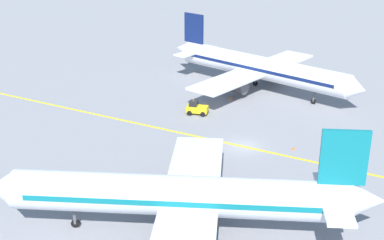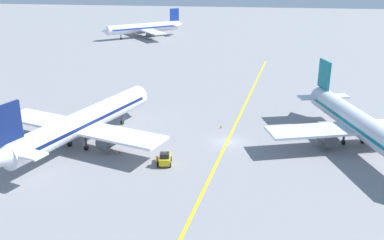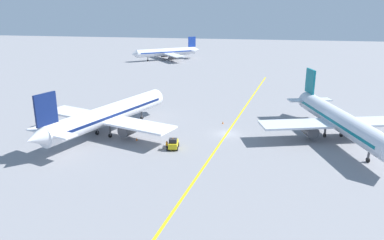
# 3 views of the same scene
# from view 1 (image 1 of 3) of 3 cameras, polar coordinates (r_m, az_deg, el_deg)

# --- Properties ---
(ground_plane) EXTENTS (400.00, 400.00, 0.00)m
(ground_plane) POSITION_cam_1_polar(r_m,az_deg,el_deg) (66.36, 5.41, -2.83)
(ground_plane) COLOR gray
(apron_yellow_centreline) EXTENTS (15.20, 119.13, 0.01)m
(apron_yellow_centreline) POSITION_cam_1_polar(r_m,az_deg,el_deg) (66.36, 5.41, -2.82)
(apron_yellow_centreline) COLOR yellow
(apron_yellow_centreline) RESTS_ON ground
(airplane_at_gate) EXTENTS (28.15, 34.48, 10.60)m
(airplane_at_gate) POSITION_cam_1_polar(r_m,az_deg,el_deg) (85.85, 7.12, 5.56)
(airplane_at_gate) COLOR white
(airplane_at_gate) RESTS_ON ground
(airplane_adjacent_stand) EXTENTS (28.31, 34.83, 10.60)m
(airplane_adjacent_stand) POSITION_cam_1_polar(r_m,az_deg,el_deg) (47.83, -0.95, -8.17)
(airplane_adjacent_stand) COLOR silver
(airplane_adjacent_stand) RESTS_ON ground
(baggage_tug_white) EXTENTS (2.08, 3.17, 2.11)m
(baggage_tug_white) POSITION_cam_1_polar(r_m,az_deg,el_deg) (75.86, 0.50, 1.27)
(baggage_tug_white) COLOR gold
(baggage_tug_white) RESTS_ON ground
(ground_crew_worker) EXTENTS (0.27, 0.58, 1.68)m
(ground_crew_worker) POSITION_cam_1_polar(r_m,az_deg,el_deg) (76.94, 0.16, 1.58)
(ground_crew_worker) COLOR #23232D
(ground_crew_worker) RESTS_ON ground
(traffic_cone_near_nose) EXTENTS (0.32, 0.32, 0.55)m
(traffic_cone_near_nose) POSITION_cam_1_polar(r_m,az_deg,el_deg) (81.82, 4.11, 2.32)
(traffic_cone_near_nose) COLOR orange
(traffic_cone_near_nose) RESTS_ON ground
(traffic_cone_mid_apron) EXTENTS (0.32, 0.32, 0.55)m
(traffic_cone_mid_apron) POSITION_cam_1_polar(r_m,az_deg,el_deg) (66.26, 10.78, -2.92)
(traffic_cone_mid_apron) COLOR orange
(traffic_cone_mid_apron) RESTS_ON ground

